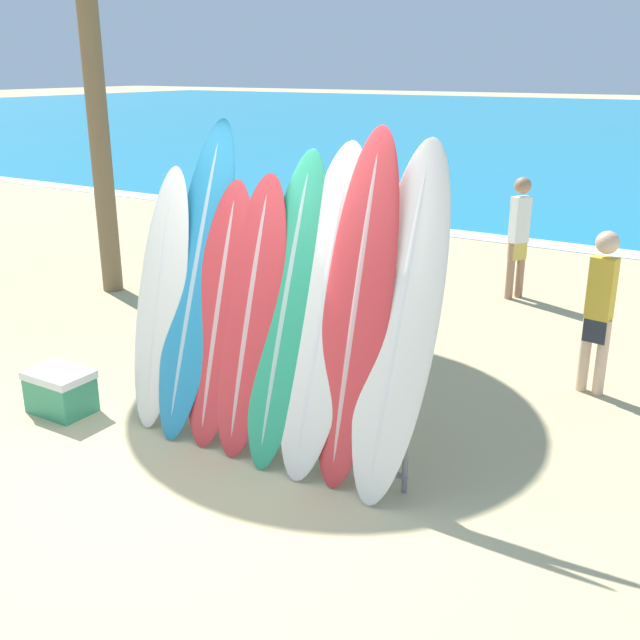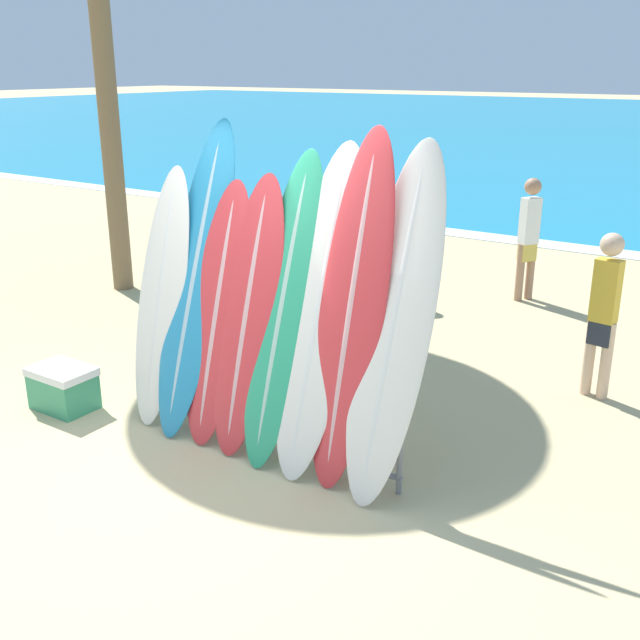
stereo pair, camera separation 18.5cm
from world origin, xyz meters
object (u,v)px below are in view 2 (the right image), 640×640
(surfboard_rack, at_px, (263,396))
(surfboard_slot_2, at_px, (218,314))
(surfboard_slot_6, at_px, (352,312))
(surfboard_slot_1, at_px, (196,279))
(person_far_left, at_px, (529,235))
(surfboard_slot_7, at_px, (395,324))
(person_near_water, at_px, (604,310))
(cooler_box, at_px, (63,388))
(person_mid_beach, at_px, (366,223))
(surfboard_slot_5, at_px, (320,312))
(surfboard_slot_0, at_px, (162,298))
(surfboard_slot_3, at_px, (248,316))
(surfboard_slot_4, at_px, (283,310))

(surfboard_rack, xyz_separation_m, surfboard_slot_2, (-0.45, 0.03, 0.57))
(surfboard_slot_6, bearing_deg, surfboard_rack, -173.59)
(surfboard_slot_1, height_order, person_far_left, surfboard_slot_1)
(surfboard_slot_7, xyz_separation_m, person_near_water, (0.83, 2.34, -0.38))
(surfboard_rack, bearing_deg, cooler_box, -168.50)
(surfboard_slot_7, distance_m, person_far_left, 4.94)
(person_mid_beach, relative_size, cooler_box, 3.07)
(surfboard_slot_1, height_order, surfboard_slot_5, surfboard_slot_1)
(surfboard_slot_7, bearing_deg, surfboard_slot_0, -178.01)
(person_near_water, bearing_deg, surfboard_slot_3, 58.43)
(surfboard_slot_0, bearing_deg, cooler_box, -153.78)
(surfboard_slot_7, bearing_deg, surfboard_slot_1, 179.72)
(surfboard_slot_2, relative_size, person_far_left, 1.31)
(surfboard_slot_0, bearing_deg, surfboard_slot_2, 0.04)
(person_mid_beach, xyz_separation_m, person_far_left, (1.90, 0.77, -0.07))
(surfboard_rack, relative_size, surfboard_slot_6, 0.98)
(surfboard_slot_4, distance_m, surfboard_slot_7, 0.92)
(surfboard_slot_4, height_order, cooler_box, surfboard_slot_4)
(surfboard_slot_3, xyz_separation_m, surfboard_slot_5, (0.61, 0.06, 0.13))
(surfboard_slot_3, distance_m, cooler_box, 2.00)
(surfboard_rack, bearing_deg, surfboard_slot_6, 6.41)
(surfboard_slot_0, relative_size, person_mid_beach, 1.26)
(surfboard_slot_7, bearing_deg, surfboard_slot_3, -176.83)
(surfboard_slot_7, height_order, person_mid_beach, surfboard_slot_7)
(surfboard_slot_7, xyz_separation_m, person_mid_beach, (-2.61, 4.10, -0.29))
(surfboard_slot_3, relative_size, surfboard_slot_4, 0.92)
(person_far_left, bearing_deg, person_near_water, 64.17)
(surfboard_rack, relative_size, surfboard_slot_2, 1.19)
(surfboard_slot_5, xyz_separation_m, surfboard_slot_6, (0.28, -0.01, 0.06))
(surfboard_slot_2, bearing_deg, person_far_left, 80.74)
(surfboard_slot_5, bearing_deg, person_far_left, 91.22)
(surfboard_slot_1, xyz_separation_m, surfboard_slot_5, (1.20, -0.02, -0.05))
(surfboard_slot_5, relative_size, surfboard_slot_6, 0.95)
(surfboard_slot_7, bearing_deg, surfboard_slot_4, -178.49)
(surfboard_slot_1, relative_size, surfboard_slot_5, 1.05)
(surfboard_slot_2, xyz_separation_m, person_near_water, (2.35, 2.42, -0.20))
(surfboard_slot_5, relative_size, person_far_left, 1.52)
(surfboard_slot_2, bearing_deg, surfboard_slot_0, -179.96)
(surfboard_slot_2, bearing_deg, surfboard_rack, -4.23)
(surfboard_rack, bearing_deg, surfboard_slot_5, 11.84)
(person_mid_beach, bearing_deg, surfboard_slot_6, 46.82)
(surfboard_slot_0, relative_size, surfboard_slot_5, 0.89)
(surfboard_slot_4, bearing_deg, surfboard_slot_7, 1.51)
(surfboard_slot_1, distance_m, surfboard_slot_2, 0.37)
(person_near_water, distance_m, person_mid_beach, 3.87)
(person_near_water, relative_size, cooler_box, 2.77)
(person_near_water, bearing_deg, surfboard_rack, 61.00)
(surfboard_rack, xyz_separation_m, surfboard_slot_0, (-1.05, 0.03, 0.60))
(person_near_water, bearing_deg, surfboard_slot_4, 62.33)
(surfboard_slot_2, bearing_deg, surfboard_slot_7, 2.77)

